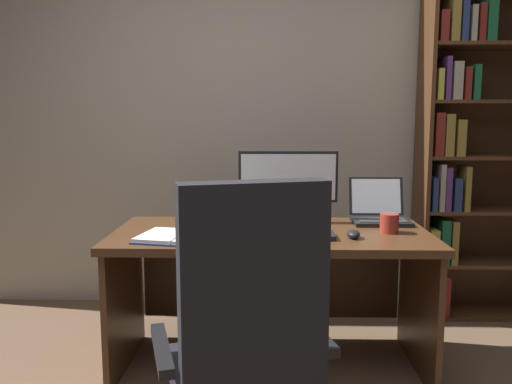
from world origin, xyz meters
TOP-DOWN VIEW (x-y plane):
  - wall_back at (0.00, 1.89)m, footprint 4.69×0.12m
  - desk at (0.06, 0.94)m, footprint 1.60×0.76m
  - bookshelf at (1.39, 1.66)m, footprint 0.95×0.33m
  - office_chair at (-0.03, -0.06)m, footprint 0.69×0.61m
  - monitor at (0.15, 1.12)m, footprint 0.55×0.16m
  - laptop at (0.66, 1.12)m, footprint 0.31×0.30m
  - keyboard at (0.15, 0.72)m, footprint 0.42×0.15m
  - computer_mouse at (0.45, 0.72)m, footprint 0.06×0.10m
  - reading_stand_with_book at (-0.30, 1.18)m, footprint 0.32×0.28m
  - open_binder at (-0.37, 0.67)m, footprint 0.45×0.37m
  - notepad at (-0.15, 0.86)m, footprint 0.17×0.22m
  - pen at (-0.13, 0.86)m, footprint 0.14×0.02m
  - coffee_mug at (0.65, 0.84)m, footprint 0.09×0.09m

SIDE VIEW (x-z plane):
  - office_chair at x=-0.03m, z-range -0.09..1.03m
  - desk at x=0.06m, z-range 0.17..0.90m
  - notepad at x=-0.15m, z-range 0.73..0.74m
  - open_binder at x=-0.37m, z-range 0.73..0.75m
  - keyboard at x=0.15m, z-range 0.73..0.75m
  - pen at x=-0.13m, z-range 0.74..0.75m
  - computer_mouse at x=0.45m, z-range 0.73..0.77m
  - coffee_mug at x=0.65m, z-range 0.73..0.83m
  - laptop at x=0.66m, z-range 0.66..0.90m
  - reading_stand_with_book at x=-0.30m, z-range 0.73..0.86m
  - monitor at x=0.15m, z-range 0.74..1.13m
  - bookshelf at x=1.39m, z-range 0.03..2.13m
  - wall_back at x=0.00m, z-range 0.00..2.72m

